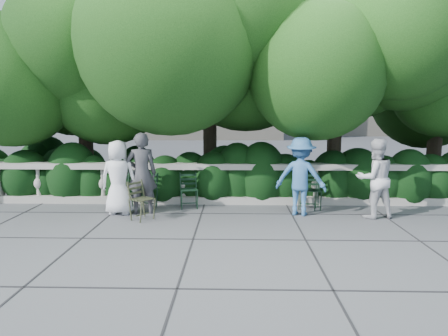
{
  "coord_description": "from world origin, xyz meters",
  "views": [
    {
      "loc": [
        0.24,
        -7.83,
        2.27
      ],
      "look_at": [
        0.0,
        1.0,
        1.0
      ],
      "focal_mm": 32.0,
      "sensor_mm": 36.0,
      "label": 1
    }
  ],
  "objects_px": {
    "chair_weathered": "(147,221)",
    "person_businessman": "(119,177)",
    "chair_d": "(190,210)",
    "chair_e": "(307,210)",
    "chair_f": "(312,211)",
    "person_casual_man": "(375,178)",
    "chair_b": "(144,209)",
    "person_woman_grey": "(142,173)",
    "chair_a": "(125,207)",
    "chair_c": "(131,207)",
    "person_older_blue": "(301,176)"
  },
  "relations": [
    {
      "from": "chair_b",
      "to": "person_businessman",
      "type": "xyz_separation_m",
      "value": [
        -0.44,
        -0.41,
        0.82
      ]
    },
    {
      "from": "chair_d",
      "to": "person_woman_grey",
      "type": "relative_size",
      "value": 0.47
    },
    {
      "from": "person_woman_grey",
      "to": "person_casual_man",
      "type": "xyz_separation_m",
      "value": [
        5.03,
        -0.2,
        -0.06
      ]
    },
    {
      "from": "chair_d",
      "to": "person_woman_grey",
      "type": "xyz_separation_m",
      "value": [
        -1.01,
        -0.36,
        0.9
      ]
    },
    {
      "from": "chair_c",
      "to": "chair_f",
      "type": "xyz_separation_m",
      "value": [
        4.26,
        -0.2,
        0.0
      ]
    },
    {
      "from": "chair_e",
      "to": "person_casual_man",
      "type": "bearing_deg",
      "value": -8.1
    },
    {
      "from": "chair_d",
      "to": "chair_f",
      "type": "distance_m",
      "value": 2.83
    },
    {
      "from": "chair_b",
      "to": "chair_f",
      "type": "xyz_separation_m",
      "value": [
        3.89,
        -0.0,
        0.0
      ]
    },
    {
      "from": "chair_e",
      "to": "chair_f",
      "type": "relative_size",
      "value": 1.0
    },
    {
      "from": "chair_b",
      "to": "chair_e",
      "type": "relative_size",
      "value": 1.0
    },
    {
      "from": "chair_d",
      "to": "chair_e",
      "type": "distance_m",
      "value": 2.71
    },
    {
      "from": "chair_a",
      "to": "chair_weathered",
      "type": "xyz_separation_m",
      "value": [
        0.79,
        -1.18,
        0.0
      ]
    },
    {
      "from": "chair_e",
      "to": "person_woman_grey",
      "type": "bearing_deg",
      "value": -157.94
    },
    {
      "from": "chair_c",
      "to": "chair_f",
      "type": "distance_m",
      "value": 4.26
    },
    {
      "from": "chair_c",
      "to": "person_older_blue",
      "type": "height_order",
      "value": "person_older_blue"
    },
    {
      "from": "chair_weathered",
      "to": "person_businessman",
      "type": "relative_size",
      "value": 0.51
    },
    {
      "from": "chair_f",
      "to": "chair_a",
      "type": "bearing_deg",
      "value": 178.35
    },
    {
      "from": "chair_weathered",
      "to": "person_casual_man",
      "type": "bearing_deg",
      "value": -48.14
    },
    {
      "from": "chair_a",
      "to": "chair_b",
      "type": "bearing_deg",
      "value": -38.17
    },
    {
      "from": "person_casual_man",
      "to": "chair_d",
      "type": "bearing_deg",
      "value": -17.4
    },
    {
      "from": "chair_weathered",
      "to": "chair_c",
      "type": "bearing_deg",
      "value": 65.91
    },
    {
      "from": "chair_f",
      "to": "chair_weathered",
      "type": "bearing_deg",
      "value": -163.88
    },
    {
      "from": "chair_a",
      "to": "person_woman_grey",
      "type": "xyz_separation_m",
      "value": [
        0.56,
        -0.55,
        0.9
      ]
    },
    {
      "from": "chair_b",
      "to": "chair_c",
      "type": "xyz_separation_m",
      "value": [
        -0.36,
        0.2,
        0.0
      ]
    },
    {
      "from": "chair_a",
      "to": "chair_d",
      "type": "height_order",
      "value": "same"
    },
    {
      "from": "chair_a",
      "to": "person_older_blue",
      "type": "xyz_separation_m",
      "value": [
        4.05,
        -0.56,
        0.85
      ]
    },
    {
      "from": "chair_d",
      "to": "chair_f",
      "type": "bearing_deg",
      "value": -11.16
    },
    {
      "from": "chair_a",
      "to": "person_older_blue",
      "type": "distance_m",
      "value": 4.17
    },
    {
      "from": "chair_c",
      "to": "chair_weathered",
      "type": "bearing_deg",
      "value": -50.35
    },
    {
      "from": "chair_a",
      "to": "chair_c",
      "type": "height_order",
      "value": "same"
    },
    {
      "from": "chair_weathered",
      "to": "chair_a",
      "type": "bearing_deg",
      "value": 70.71
    },
    {
      "from": "chair_a",
      "to": "person_casual_man",
      "type": "distance_m",
      "value": 5.7
    },
    {
      "from": "chair_d",
      "to": "person_older_blue",
      "type": "xyz_separation_m",
      "value": [
        2.48,
        -0.38,
        0.85
      ]
    },
    {
      "from": "chair_b",
      "to": "chair_f",
      "type": "bearing_deg",
      "value": 16.85
    },
    {
      "from": "person_businessman",
      "to": "person_older_blue",
      "type": "bearing_deg",
      "value": -175.44
    },
    {
      "from": "chair_c",
      "to": "person_woman_grey",
      "type": "xyz_separation_m",
      "value": [
        0.42,
        -0.54,
        0.9
      ]
    },
    {
      "from": "chair_weathered",
      "to": "person_woman_grey",
      "type": "bearing_deg",
      "value": 57.31
    },
    {
      "from": "chair_weathered",
      "to": "person_casual_man",
      "type": "relative_size",
      "value": 0.5
    },
    {
      "from": "chair_d",
      "to": "person_older_blue",
      "type": "height_order",
      "value": "person_older_blue"
    },
    {
      "from": "chair_f",
      "to": "person_casual_man",
      "type": "relative_size",
      "value": 0.5
    },
    {
      "from": "person_woman_grey",
      "to": "chair_weathered",
      "type": "bearing_deg",
      "value": 96.91
    },
    {
      "from": "chair_c",
      "to": "chair_weathered",
      "type": "relative_size",
      "value": 1.0
    },
    {
      "from": "person_businessman",
      "to": "person_woman_grey",
      "type": "bearing_deg",
      "value": -168.97
    },
    {
      "from": "chair_c",
      "to": "person_casual_man",
      "type": "relative_size",
      "value": 0.5
    },
    {
      "from": "chair_c",
      "to": "chair_f",
      "type": "bearing_deg",
      "value": 7.79
    },
    {
      "from": "chair_d",
      "to": "person_woman_grey",
      "type": "distance_m",
      "value": 1.4
    },
    {
      "from": "chair_d",
      "to": "chair_weathered",
      "type": "height_order",
      "value": "same"
    },
    {
      "from": "chair_d",
      "to": "person_businessman",
      "type": "xyz_separation_m",
      "value": [
        -1.5,
        -0.43,
        0.82
      ]
    },
    {
      "from": "person_casual_man",
      "to": "chair_weathered",
      "type": "bearing_deg",
      "value": -4.29
    },
    {
      "from": "chair_weathered",
      "to": "person_woman_grey",
      "type": "distance_m",
      "value": 1.13
    }
  ]
}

